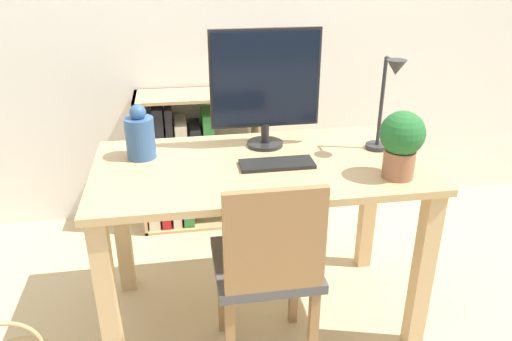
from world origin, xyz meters
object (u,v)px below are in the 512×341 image
Objects in this scene: keyboard at (277,164)px; vase at (140,135)px; chair at (268,266)px; bookshelf at (183,162)px; monitor at (265,83)px; potted_plant at (402,141)px; desk_lamp at (388,97)px.

vase is (-0.55, 0.18, 0.09)m from keyboard.
bookshelf is at bearing 110.43° from chair.
potted_plant is (0.45, -0.41, -0.14)m from monitor.
bookshelf is (-0.36, 0.72, -0.66)m from monitor.
monitor is 0.51m from desk_lamp.
keyboard is 0.58m from vase.
vase is at bearing 143.11° from chair.
desk_lamp is (1.02, -0.12, 0.15)m from vase.
vase is at bearing -102.60° from bookshelf.
monitor reaches higher than bookshelf.
bookshelf reaches higher than keyboard.
bookshelf is (-0.29, 1.22, -0.08)m from chair.
bookshelf is at bearing 125.57° from potted_plant.
potted_plant reaches higher than bookshelf.
monitor is 2.21× the size of vase.
bookshelf is (-0.81, 1.13, -0.52)m from potted_plant.
keyboard is at bearing -173.06° from desk_lamp.
desk_lamp is at bearing 81.83° from potted_plant.
potted_plant reaches higher than vase.
potted_plant reaches higher than keyboard.
keyboard is 1.30× the size of vase.
potted_plant is at bearing -98.17° from desk_lamp.
vase is 0.28× the size of bookshelf.
vase reaches higher than keyboard.
desk_lamp is 0.50× the size of bookshelf.
chair is at bearing -170.42° from potted_plant.
desk_lamp reaches higher than vase.
monitor is 0.77m from chair.
potted_plant is at bearing -54.43° from bookshelf.
monitor is 0.59× the size of chair.
keyboard is 0.54m from desk_lamp.
desk_lamp is (0.48, -0.17, -0.03)m from monitor.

